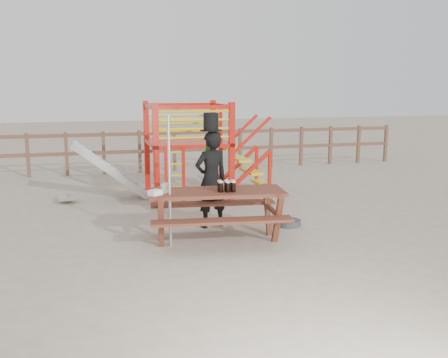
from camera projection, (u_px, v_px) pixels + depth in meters
ground at (221, 243)px, 7.83m from camera, size 60.00×60.00×0.00m
back_fence at (157, 146)px, 14.33m from camera, size 15.09×0.09×1.20m
playground_fort at (184, 148)px, 11.06m from camera, size 4.71×1.84×2.10m
picnic_table at (217, 209)px, 7.85m from camera, size 2.26×1.70×0.81m
man_with_hat at (211, 177)px, 8.58m from camera, size 0.70×0.55×1.98m
metal_pole at (170, 182)px, 7.47m from camera, size 0.04×0.04×2.00m
parasol_base at (288, 223)px, 8.79m from camera, size 0.45×0.45×0.19m
paper_bag at (155, 193)px, 7.45m from camera, size 0.23×0.22×0.08m
stout_pints at (227, 186)px, 7.71m from camera, size 0.28×0.20×0.17m
empty_glasses at (165, 188)px, 7.61m from camera, size 0.12×0.14×0.15m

